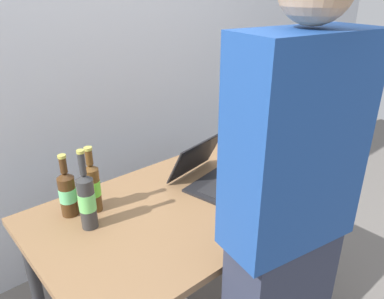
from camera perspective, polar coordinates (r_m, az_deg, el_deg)
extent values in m
cube|color=olive|center=(1.71, -0.71, -8.39)|extent=(1.37, 0.82, 0.03)
cylinder|color=#2D2D30|center=(2.15, 19.05, -14.04)|extent=(0.05, 0.05, 0.70)
cylinder|color=#2D2D30|center=(1.96, -22.94, -19.04)|extent=(0.05, 0.05, 0.70)
cylinder|color=#2D2D30|center=(2.49, 5.17, -7.06)|extent=(0.05, 0.05, 0.70)
cube|color=black|center=(1.83, 4.83, -5.40)|extent=(0.39, 0.31, 0.01)
cube|color=#232326|center=(1.82, 5.36, -5.36)|extent=(0.31, 0.20, 0.00)
cube|color=black|center=(1.87, 0.59, -1.12)|extent=(0.36, 0.17, 0.19)
cube|color=black|center=(1.87, 0.68, -1.15)|extent=(0.33, 0.15, 0.18)
cylinder|color=#333333|center=(1.54, -15.86, -8.06)|extent=(0.07, 0.07, 0.22)
cone|color=#333333|center=(1.48, -16.38, -4.11)|extent=(0.07, 0.07, 0.02)
cylinder|color=#333333|center=(1.45, -16.64, -2.14)|extent=(0.03, 0.03, 0.09)
cylinder|color=#BFB74C|center=(1.43, -16.88, -0.32)|extent=(0.03, 0.03, 0.01)
cylinder|color=#72D96B|center=(1.53, -15.91, -7.72)|extent=(0.07, 0.07, 0.08)
cylinder|color=brown|center=(1.65, -15.04, -6.05)|extent=(0.06, 0.06, 0.20)
cone|color=brown|center=(1.59, -15.46, -2.59)|extent=(0.06, 0.06, 0.02)
cylinder|color=brown|center=(1.58, -15.64, -1.16)|extent=(0.03, 0.03, 0.07)
cylinder|color=#BFB74C|center=(1.56, -15.80, 0.13)|extent=(0.03, 0.03, 0.01)
cylinder|color=#73DE39|center=(1.64, -15.08, -5.75)|extent=(0.07, 0.07, 0.07)
cylinder|color=#472B14|center=(1.65, -18.61, -6.85)|extent=(0.07, 0.07, 0.18)
cone|color=#472B14|center=(1.61, -19.08, -3.75)|extent=(0.07, 0.07, 0.02)
cylinder|color=#472B14|center=(1.59, -19.30, -2.30)|extent=(0.03, 0.03, 0.07)
cylinder|color=#BFB74C|center=(1.57, -19.49, -1.01)|extent=(0.03, 0.03, 0.01)
cylinder|color=#6ED78B|center=(1.65, -18.65, -6.59)|extent=(0.07, 0.07, 0.06)
cube|color=#1E4793|center=(1.11, 15.82, 0.67)|extent=(0.45, 0.26, 0.65)
cube|color=silver|center=(2.21, -16.18, 14.63)|extent=(6.00, 0.10, 2.60)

